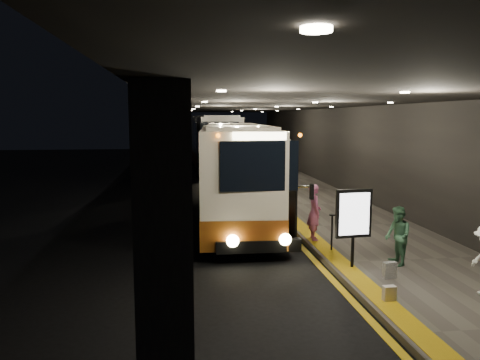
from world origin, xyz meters
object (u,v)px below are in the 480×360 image
passenger_boarding (314,212)px  bag_plain (389,293)px  coach_third (204,140)px  info_sign (354,215)px  coach_second (213,146)px  stanchion_post (332,233)px  bag_polka (390,270)px  passenger_waiting_green (398,236)px  coach_main (235,176)px

passenger_boarding → bag_plain: size_ratio=5.44×
coach_third → info_sign: size_ratio=6.06×
coach_third → bag_plain: size_ratio=37.93×
coach_second → stanchion_post: coach_second is taller
info_sign → bag_polka: bearing=-62.4°
coach_third → bag_plain: bearing=-87.0°
passenger_waiting_green → passenger_boarding: bearing=-152.6°
info_sign → stanchion_post: size_ratio=1.95×
coach_main → info_sign: bearing=-67.0°
coach_second → bag_polka: 23.96m
passenger_waiting_green → coach_second: bearing=-172.3°
passenger_waiting_green → stanchion_post: passenger_waiting_green is taller
passenger_boarding → bag_polka: 3.78m
stanchion_post → coach_second: bearing=95.1°
coach_second → bag_polka: bearing=-85.6°
coach_main → stanchion_post: size_ratio=11.21×
passenger_waiting_green → bag_polka: bearing=-34.0°
bag_plain → info_sign: size_ratio=0.16×
bag_polka → stanchion_post: 2.52m
coach_second → stanchion_post: 21.47m
coach_main → coach_third: size_ratio=0.95×
coach_second → coach_main: bearing=-92.7°
coach_second → passenger_boarding: coach_second is taller
bag_polka → coach_main: bearing=111.0°
passenger_waiting_green → coach_main: bearing=-152.0°
coach_second → coach_third: coach_second is taller
coach_third → passenger_waiting_green: size_ratio=7.98×
stanchion_post → passenger_waiting_green: bearing=-50.4°
coach_second → bag_polka: size_ratio=32.29×
coach_main → coach_third: 26.84m
passenger_boarding → passenger_waiting_green: (1.41, -2.70, -0.11)m
passenger_boarding → stanchion_post: passenger_boarding is taller
stanchion_post → coach_third: bearing=93.6°
coach_second → coach_third: (-0.11, 10.43, -0.06)m
bag_polka → info_sign: 1.56m
coach_second → passenger_waiting_green: bearing=-83.8°
info_sign → stanchion_post: info_sign is taller
coach_second → info_sign: coach_second is taller
passenger_waiting_green → stanchion_post: 1.96m
coach_third → stanchion_post: size_ratio=11.80×
coach_main → coach_second: size_ratio=0.92×
coach_main → stanchion_post: (2.21, -4.94, -1.04)m
coach_second → stanchion_post: size_ratio=12.24×
passenger_boarding → bag_polka: passenger_boarding is taller
bag_polka → bag_plain: 1.46m
info_sign → stanchion_post: (-0.03, 1.55, -0.84)m
coach_third → bag_polka: coach_third is taller
coach_second → passenger_waiting_green: 23.08m
passenger_waiting_green → info_sign: bearing=-87.6°
bag_polka → passenger_boarding: bearing=102.2°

